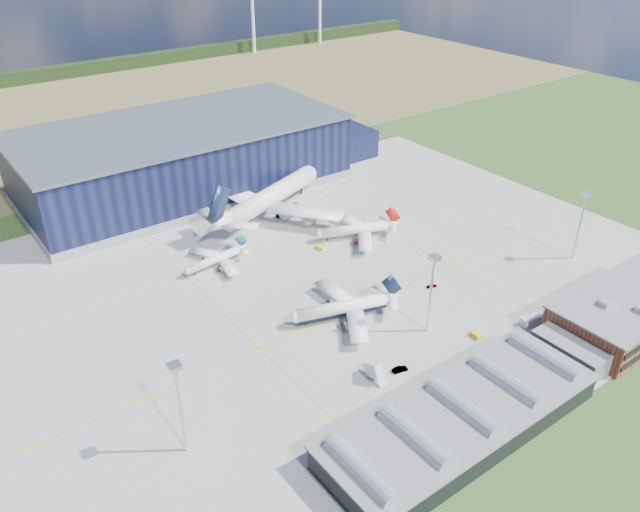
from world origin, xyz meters
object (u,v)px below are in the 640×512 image
at_px(airliner_navy, 342,302).
at_px(car_b, 400,369).
at_px(gse_cart_b, 270,206).
at_px(ops_building, 629,310).
at_px(hangar, 189,158).
at_px(gse_cart_a, 390,223).
at_px(light_mast_east, 582,215).
at_px(light_mast_west, 179,394).
at_px(airliner_widebody, 270,187).
at_px(gse_tug_a, 477,335).
at_px(airliner_red, 355,225).
at_px(gse_tug_c, 320,248).
at_px(gse_van_a, 530,321).
at_px(car_a, 432,286).
at_px(airstair, 374,373).
at_px(light_mast_center, 432,282).
at_px(airliner_regional, 214,256).

height_order(airliner_navy, car_b, airliner_navy).
bearing_deg(gse_cart_b, ops_building, -126.99).
relative_size(hangar, gse_cart_a, 46.84).
height_order(light_mast_east, gse_cart_b, light_mast_east).
distance_m(light_mast_west, airliner_widebody, 113.50).
xyz_separation_m(light_mast_east, gse_tug_a, (-56.56, -9.81, -14.78)).
height_order(airliner_red, airliner_widebody, airliner_widebody).
bearing_deg(gse_tug_c, gse_cart_b, 66.90).
distance_m(airliner_red, gse_van_a, 67.03).
bearing_deg(gse_van_a, light_mast_west, 88.45).
height_order(hangar, car_a, hangar).
distance_m(gse_van_a, gse_tug_c, 70.30).
relative_size(ops_building, airstair, 8.54).
bearing_deg(hangar, car_a, -77.98).
height_order(light_mast_center, gse_tug_c, light_mast_center).
height_order(airliner_widebody, airstair, airliner_widebody).
bearing_deg(hangar, ops_building, -71.37).
distance_m(light_mast_center, car_a, 26.36).
bearing_deg(light_mast_west, airliner_red, 30.74).
bearing_deg(airliner_widebody, car_a, -102.12).
relative_size(hangar, airstair, 26.93).
distance_m(hangar, ops_building, 163.51).
relative_size(airliner_red, airliner_widebody, 0.49).
distance_m(light_mast_east, airstair, 90.25).
bearing_deg(light_mast_center, airliner_red, 71.45).
distance_m(airliner_navy, gse_cart_b, 74.88).
relative_size(light_mast_center, gse_cart_b, 7.94).
bearing_deg(gse_cart_b, car_b, -158.59).
bearing_deg(gse_tug_c, airliner_navy, -134.87).
xyz_separation_m(gse_cart_b, car_a, (9.04, -75.02, -0.09)).
bearing_deg(gse_cart_a, gse_cart_b, 119.57).
xyz_separation_m(hangar, airliner_red, (24.64, -72.80, -6.61)).
height_order(hangar, car_b, hangar).
xyz_separation_m(gse_tug_c, car_a, (12.92, -38.17, -0.10)).
relative_size(light_mast_center, airliner_widebody, 0.37).
height_order(hangar, airliner_widebody, hangar).
bearing_deg(light_mast_west, car_a, 9.45).
relative_size(ops_building, car_a, 14.70).
relative_size(airliner_regional, airstair, 4.48).
xyz_separation_m(hangar, car_a, (23.52, -110.44, -11.08)).
distance_m(ops_building, gse_cart_a, 83.03).
bearing_deg(gse_van_a, airliner_red, 13.16).
relative_size(ops_building, gse_tug_a, 14.67).
height_order(gse_van_a, airstair, airstair).
xyz_separation_m(light_mast_east, airliner_widebody, (-59.96, 85.00, -5.20)).
xyz_separation_m(hangar, airliner_navy, (-7.59, -106.80, -6.19)).
distance_m(hangar, light_mast_center, 125.07).
bearing_deg(gse_cart_a, car_b, -135.76).
bearing_deg(ops_building, hangar, 108.63).
relative_size(light_mast_east, car_a, 7.35).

